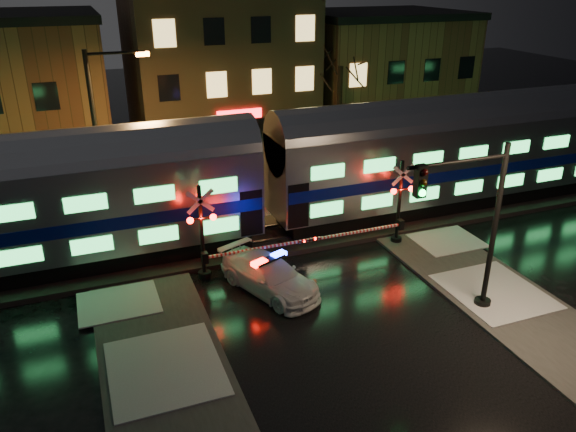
% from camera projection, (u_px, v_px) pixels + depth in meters
% --- Properties ---
extents(ground, '(120.00, 120.00, 0.00)m').
position_uv_depth(ground, '(314.00, 288.00, 22.71)').
color(ground, black).
rests_on(ground, ground).
extents(ballast, '(90.00, 4.20, 0.24)m').
position_uv_depth(ballast, '(272.00, 236.00, 26.93)').
color(ballast, black).
rests_on(ballast, ground).
extents(sidewalk_right, '(4.00, 20.00, 0.12)m').
position_uv_depth(sidewalk_right, '(552.00, 335.00, 19.69)').
color(sidewalk_right, '#2D2D2D').
rests_on(sidewalk_right, ground).
extents(building_mid, '(12.00, 11.00, 11.50)m').
position_uv_depth(building_mid, '(216.00, 62.00, 40.29)').
color(building_mid, brown).
rests_on(building_mid, ground).
extents(building_right, '(12.00, 10.00, 8.50)m').
position_uv_depth(building_right, '(377.00, 74.00, 44.74)').
color(building_right, brown).
rests_on(building_right, ground).
extents(train, '(51.00, 3.12, 5.92)m').
position_uv_depth(train, '(264.00, 172.00, 25.49)').
color(train, black).
rests_on(train, ballast).
extents(police_car, '(3.53, 5.06, 1.52)m').
position_uv_depth(police_car, '(269.00, 275.00, 22.29)').
color(police_car, silver).
rests_on(police_car, ground).
extents(crossing_signal_right, '(5.73, 0.65, 4.06)m').
position_uv_depth(crossing_signal_right, '(393.00, 212.00, 25.62)').
color(crossing_signal_right, black).
rests_on(crossing_signal_right, ground).
extents(crossing_signal_left, '(5.82, 0.66, 4.12)m').
position_uv_depth(crossing_signal_left, '(212.00, 241.00, 22.82)').
color(crossing_signal_left, black).
rests_on(crossing_signal_left, ground).
extents(traffic_light, '(4.20, 0.73, 6.49)m').
position_uv_depth(traffic_light, '(472.00, 230.00, 19.70)').
color(traffic_light, black).
rests_on(traffic_light, ground).
extents(streetlight, '(2.89, 0.30, 8.64)m').
position_uv_depth(streetlight, '(102.00, 130.00, 26.11)').
color(streetlight, black).
rests_on(streetlight, ground).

